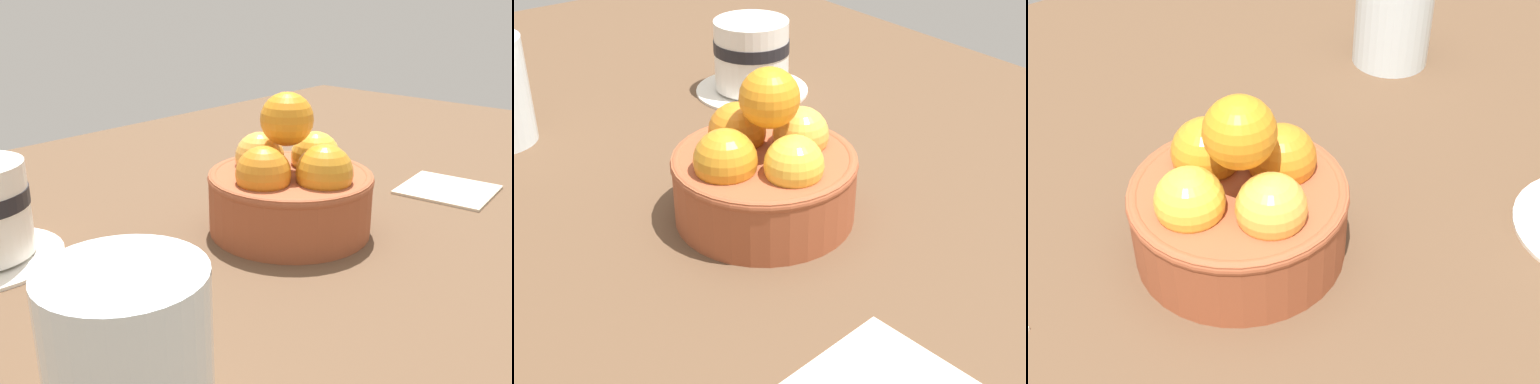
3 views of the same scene
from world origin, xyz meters
The scene contains 3 objects.
ground_plane centered at (0.00, 0.00, -2.31)cm, with size 138.73×92.35×4.62cm, color brown.
terracotta_bowl centered at (0.05, 0.01, 4.23)cm, with size 15.06×15.06×12.79cm.
coffee_cup centered at (22.02, -14.78, 4.04)cm, with size 12.85×12.85×8.32cm.
Camera 2 is at (-40.13, 30.08, 32.07)cm, focal length 50.05 mm.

